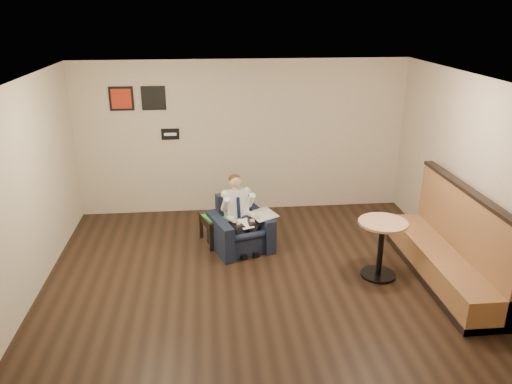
{
  "coord_description": "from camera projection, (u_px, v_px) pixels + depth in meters",
  "views": [
    {
      "loc": [
        -0.64,
        -5.86,
        3.67
      ],
      "look_at": [
        0.07,
        1.2,
        1.01
      ],
      "focal_mm": 35.0,
      "sensor_mm": 36.0,
      "label": 1
    }
  ],
  "objects": [
    {
      "name": "seated_man",
      "position": [
        243.0,
        218.0,
        7.74
      ],
      "size": [
        0.77,
        0.94,
        1.13
      ],
      "primitive_type": null,
      "rotation": [
        0.0,
        0.0,
        0.32
      ],
      "color": "silver",
      "rests_on": "armchair"
    },
    {
      "name": "art_print_right",
      "position": [
        154.0,
        98.0,
        8.69
      ],
      "size": [
        0.42,
        0.03,
        0.42
      ],
      "primitive_type": "cube",
      "color": "black",
      "rests_on": "wall_back"
    },
    {
      "name": "coffee_mug",
      "position": [
        229.0,
        208.0,
        8.25
      ],
      "size": [
        0.11,
        0.11,
        0.1
      ],
      "primitive_type": "cylinder",
      "rotation": [
        0.0,
        0.0,
        0.31
      ],
      "color": "white",
      "rests_on": "side_table"
    },
    {
      "name": "side_table",
      "position": [
        221.0,
        228.0,
        8.18
      ],
      "size": [
        0.73,
        0.73,
        0.47
      ],
      "primitive_type": "cube",
      "rotation": [
        0.0,
        0.0,
        0.31
      ],
      "color": "black",
      "rests_on": "ground"
    },
    {
      "name": "banquette",
      "position": [
        446.0,
        237.0,
        6.89
      ],
      "size": [
        0.62,
        2.61,
        1.34
      ],
      "primitive_type": "cube",
      "color": "#936139",
      "rests_on": "ground"
    },
    {
      "name": "armchair",
      "position": [
        241.0,
        225.0,
        7.89
      ],
      "size": [
        1.08,
        1.08,
        0.83
      ],
      "primitive_type": "cube",
      "rotation": [
        0.0,
        0.0,
        0.32
      ],
      "color": "black",
      "rests_on": "ground"
    },
    {
      "name": "seating_sign",
      "position": [
        170.0,
        134.0,
        8.94
      ],
      "size": [
        0.32,
        0.02,
        0.2
      ],
      "primitive_type": "cube",
      "color": "black",
      "rests_on": "wall_back"
    },
    {
      "name": "wall_left",
      "position": [
        14.0,
        205.0,
        6.03
      ],
      "size": [
        0.02,
        6.0,
        2.8
      ],
      "primitive_type": "cube",
      "color": "beige",
      "rests_on": "ground"
    },
    {
      "name": "wall_right",
      "position": [
        485.0,
        188.0,
        6.6
      ],
      "size": [
        0.02,
        6.0,
        2.8
      ],
      "primitive_type": "cube",
      "color": "beige",
      "rests_on": "ground"
    },
    {
      "name": "ground",
      "position": [
        260.0,
        292.0,
        6.81
      ],
      "size": [
        6.0,
        6.0,
        0.0
      ],
      "primitive_type": "plane",
      "color": "black",
      "rests_on": "ground"
    },
    {
      "name": "wall_back",
      "position": [
        242.0,
        138.0,
        9.11
      ],
      "size": [
        6.0,
        0.02,
        2.8
      ],
      "primitive_type": "cube",
      "color": "beige",
      "rests_on": "ground"
    },
    {
      "name": "cafe_table",
      "position": [
        380.0,
        249.0,
        7.07
      ],
      "size": [
        0.84,
        0.84,
        0.85
      ],
      "primitive_type": "cylinder",
      "rotation": [
        0.0,
        0.0,
        -0.25
      ],
      "color": "tan",
      "rests_on": "ground"
    },
    {
      "name": "newspaper",
      "position": [
        263.0,
        214.0,
        7.89
      ],
      "size": [
        0.5,
        0.55,
        0.01
      ],
      "primitive_type": "cube",
      "rotation": [
        0.0,
        0.0,
        0.37
      ],
      "color": "silver",
      "rests_on": "armchair"
    },
    {
      "name": "wall_front",
      "position": [
        306.0,
        348.0,
        3.52
      ],
      "size": [
        6.0,
        0.02,
        2.8
      ],
      "primitive_type": "cube",
      "color": "beige",
      "rests_on": "ground"
    },
    {
      "name": "art_print_left",
      "position": [
        121.0,
        99.0,
        8.64
      ],
      "size": [
        0.42,
        0.03,
        0.42
      ],
      "primitive_type": "cube",
      "color": "red",
      "rests_on": "wall_back"
    },
    {
      "name": "green_folder",
      "position": [
        219.0,
        215.0,
        8.06
      ],
      "size": [
        0.57,
        0.51,
        0.01
      ],
      "primitive_type": "cube",
      "rotation": [
        0.0,
        0.0,
        0.45
      ],
      "color": "green",
      "rests_on": "side_table"
    },
    {
      "name": "smartphone",
      "position": [
        220.0,
        211.0,
        8.26
      ],
      "size": [
        0.16,
        0.09,
        0.01
      ],
      "primitive_type": "cube",
      "rotation": [
        0.0,
        0.0,
        0.13
      ],
      "color": "black",
      "rests_on": "side_table"
    },
    {
      "name": "lap_papers",
      "position": [
        245.0,
        224.0,
        7.68
      ],
      "size": [
        0.28,
        0.32,
        0.01
      ],
      "primitive_type": "cube",
      "rotation": [
        0.0,
        0.0,
        0.39
      ],
      "color": "white",
      "rests_on": "seated_man"
    },
    {
      "name": "ceiling",
      "position": [
        261.0,
        84.0,
        5.82
      ],
      "size": [
        6.0,
        6.0,
        0.02
      ],
      "primitive_type": "cube",
      "color": "white",
      "rests_on": "wall_back"
    }
  ]
}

